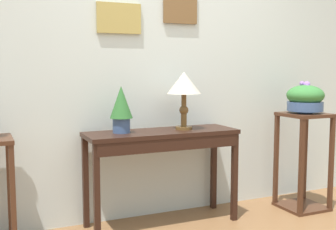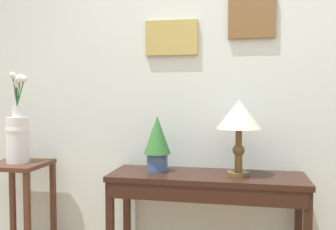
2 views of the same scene
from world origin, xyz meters
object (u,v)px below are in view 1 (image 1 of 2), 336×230
object	(u,v)px
potted_plant_on_console	(121,107)
planter_bowl_wide_right	(305,98)
table_lamp	(184,86)
console_table	(163,145)
pedestal_stand_right	(303,161)

from	to	relation	value
potted_plant_on_console	planter_bowl_wide_right	xyz separation A→B (m)	(1.69, -0.19, 0.03)
potted_plant_on_console	planter_bowl_wide_right	distance (m)	1.71
table_lamp	console_table	bearing A→B (deg)	-173.23
potted_plant_on_console	console_table	bearing A→B (deg)	-8.77
potted_plant_on_console	table_lamp	bearing A→B (deg)	-2.96
potted_plant_on_console	planter_bowl_wide_right	size ratio (longest dim) A/B	1.11
console_table	planter_bowl_wide_right	xyz separation A→B (m)	(1.36, -0.14, 0.35)
console_table	planter_bowl_wide_right	distance (m)	1.41
pedestal_stand_right	potted_plant_on_console	bearing A→B (deg)	173.54
console_table	pedestal_stand_right	distance (m)	1.38
console_table	potted_plant_on_console	world-z (taller)	potted_plant_on_console
table_lamp	planter_bowl_wide_right	world-z (taller)	table_lamp
planter_bowl_wide_right	table_lamp	bearing A→B (deg)	171.93
console_table	planter_bowl_wide_right	world-z (taller)	planter_bowl_wide_right
planter_bowl_wide_right	pedestal_stand_right	bearing A→B (deg)	-162.15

